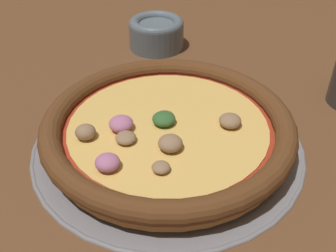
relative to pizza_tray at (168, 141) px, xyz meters
name	(u,v)px	position (x,y,z in m)	size (l,w,h in m)	color
ground_plane	(168,143)	(0.00, 0.00, 0.00)	(3.00, 3.00, 0.00)	brown
pizza_tray	(168,141)	(0.00, 0.00, 0.00)	(0.36, 0.36, 0.01)	gray
pizza	(168,127)	(0.00, 0.00, 0.02)	(0.33, 0.33, 0.04)	#A86B33
bowl_near	(156,32)	(0.25, 0.16, 0.03)	(0.10, 0.10, 0.06)	slate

